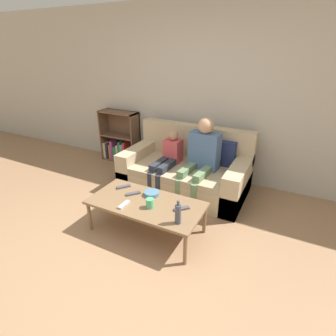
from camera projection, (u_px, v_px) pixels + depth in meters
ground_plane at (112, 268)px, 2.55m from camera, size 22.00×22.00×0.00m
wall_back at (205, 95)px, 3.97m from camera, size 12.00×0.06×2.60m
couch at (187, 171)px, 3.90m from camera, size 1.79×0.98×0.90m
bookshelf at (120, 142)px, 4.89m from camera, size 0.72×0.28×0.93m
coffee_table at (146, 205)px, 2.93m from camera, size 1.29×0.63×0.39m
person_adult at (202, 153)px, 3.57m from camera, size 0.43×0.69×1.12m
person_child at (168, 159)px, 3.78m from camera, size 0.26×0.67×0.88m
cup_near at (150, 203)px, 2.80m from camera, size 0.09×0.09×0.11m
tv_remote_0 at (182, 209)px, 2.78m from camera, size 0.15×0.16×0.02m
tv_remote_1 at (124, 205)px, 2.85m from camera, size 0.05×0.17×0.02m
tv_remote_2 at (133, 194)px, 3.07m from camera, size 0.15×0.16×0.02m
tv_remote_3 at (124, 187)px, 3.22m from camera, size 0.14×0.16×0.02m
snack_bowl at (152, 193)px, 3.05m from camera, size 0.18×0.18×0.05m
bottle at (178, 214)px, 2.53m from camera, size 0.06×0.06×0.25m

